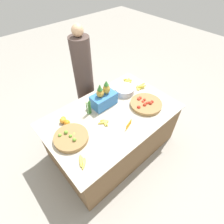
% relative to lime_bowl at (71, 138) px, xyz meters
% --- Properties ---
extents(ground_plane, '(12.00, 12.00, 0.00)m').
position_rel_lime_bowl_xyz_m(ground_plane, '(0.65, -0.02, -0.78)').
color(ground_plane, '#A39E93').
extents(market_table, '(1.85, 1.17, 0.75)m').
position_rel_lime_bowl_xyz_m(market_table, '(0.65, -0.02, -0.40)').
color(market_table, brown).
rests_on(market_table, ground_plane).
extents(lime_bowl, '(0.42, 0.42, 0.10)m').
position_rel_lime_bowl_xyz_m(lime_bowl, '(0.00, 0.00, 0.00)').
color(lime_bowl, olive).
rests_on(lime_bowl, market_table).
extents(tomato_basket, '(0.46, 0.46, 0.09)m').
position_rel_lime_bowl_xyz_m(tomato_basket, '(1.13, -0.20, -0.00)').
color(tomato_basket, olive).
rests_on(tomato_basket, market_table).
extents(orange_pile, '(0.10, 0.17, 0.08)m').
position_rel_lime_bowl_xyz_m(orange_pile, '(0.08, 0.28, 0.01)').
color(orange_pile, orange).
rests_on(orange_pile, market_table).
extents(metal_bowl, '(0.31, 0.31, 0.09)m').
position_rel_lime_bowl_xyz_m(metal_bowl, '(1.12, 0.21, 0.02)').
color(metal_bowl, '#B7B7BF').
rests_on(metal_bowl, market_table).
extents(price_sign, '(0.14, 0.05, 0.09)m').
position_rel_lime_bowl_xyz_m(price_sign, '(0.66, -0.33, 0.01)').
color(price_sign, orange).
rests_on(price_sign, market_table).
extents(produce_crate, '(0.36, 0.21, 0.40)m').
position_rel_lime_bowl_xyz_m(produce_crate, '(0.69, 0.21, 0.10)').
color(produce_crate, '#3370B7').
rests_on(produce_crate, market_table).
extents(veg_bundle, '(0.07, 0.04, 0.22)m').
position_rel_lime_bowl_xyz_m(veg_bundle, '(0.43, 0.20, 0.08)').
color(veg_bundle, '#428438').
rests_on(veg_bundle, market_table).
extents(banana_bunch_middle_right, '(0.21, 0.15, 0.06)m').
position_rel_lime_bowl_xyz_m(banana_bunch_middle_right, '(1.39, 0.12, -0.00)').
color(banana_bunch_middle_right, '#EFDB4C').
rests_on(banana_bunch_middle_right, market_table).
extents(banana_bunch_front_center, '(0.17, 0.18, 0.05)m').
position_rel_lime_bowl_xyz_m(banana_bunch_front_center, '(1.36, 0.38, -0.01)').
color(banana_bunch_front_center, '#EFDB4C').
rests_on(banana_bunch_front_center, market_table).
extents(banana_bunch_back_center, '(0.12, 0.18, 0.03)m').
position_rel_lime_bowl_xyz_m(banana_bunch_back_center, '(-0.08, -0.35, -0.01)').
color(banana_bunch_back_center, '#EFDB4C').
rests_on(banana_bunch_back_center, market_table).
extents(banana_bunch_front_right, '(0.15, 0.16, 0.03)m').
position_rel_lime_bowl_xyz_m(banana_bunch_front_right, '(0.47, -0.07, -0.01)').
color(banana_bunch_front_right, '#EFDB4C').
rests_on(banana_bunch_front_right, market_table).
extents(vendor_person, '(0.30, 0.30, 1.69)m').
position_rel_lime_bowl_xyz_m(vendor_person, '(0.79, 0.84, 0.01)').
color(vendor_person, '#473833').
rests_on(vendor_person, ground_plane).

